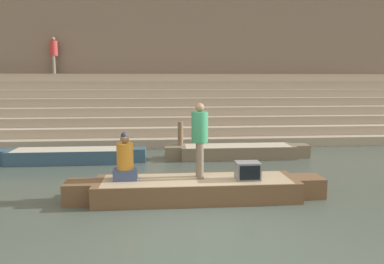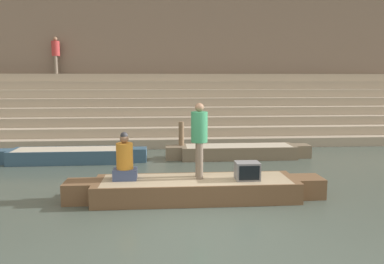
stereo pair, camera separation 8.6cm
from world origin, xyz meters
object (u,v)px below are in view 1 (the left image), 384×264
object	(u,v)px
person_standing	(200,135)
rowboat_main	(196,188)
tv_set	(248,171)
moored_boat_shore	(70,155)
mooring_post	(180,140)
person_on_steps	(54,53)
person_rowing	(125,161)
moored_boat_distant	(237,151)

from	to	relation	value
person_standing	rowboat_main	bearing A→B (deg)	-122.65
tv_set	moored_boat_shore	distance (m)	6.43
person_standing	moored_boat_shore	bearing A→B (deg)	137.70
tv_set	mooring_post	xyz separation A→B (m)	(-1.26, 4.59, -0.04)
rowboat_main	person_on_steps	world-z (taller)	person_on_steps
rowboat_main	person_rowing	xyz separation A→B (m)	(-1.59, 0.11, 0.63)
person_standing	moored_boat_distant	distance (m)	4.66
person_rowing	tv_set	size ratio (longest dim) A/B	2.02
rowboat_main	moored_boat_distant	xyz separation A→B (m)	(1.82, 4.27, -0.01)
person_rowing	tv_set	world-z (taller)	person_rowing
person_rowing	tv_set	bearing A→B (deg)	-9.27
tv_set	moored_boat_distant	xyz separation A→B (m)	(0.68, 4.40, -0.42)
mooring_post	person_on_steps	bearing A→B (deg)	133.46
person_on_steps	mooring_post	bearing A→B (deg)	118.51
rowboat_main	mooring_post	bearing A→B (deg)	91.71
person_on_steps	person_rowing	bearing A→B (deg)	97.23
person_standing	moored_boat_shore	size ratio (longest dim) A/B	0.35
person_rowing	moored_boat_shore	distance (m)	4.53
person_standing	mooring_post	size ratio (longest dim) A/B	1.37
person_rowing	moored_boat_distant	size ratio (longest dim) A/B	0.22
person_rowing	moored_boat_distant	xyz separation A→B (m)	(3.41, 4.17, -0.65)
rowboat_main	person_standing	world-z (taller)	person_standing
tv_set	moored_boat_distant	world-z (taller)	tv_set
rowboat_main	moored_boat_shore	distance (m)	5.51
person_rowing	person_standing	bearing A→B (deg)	-3.97
person_on_steps	rowboat_main	bearing A→B (deg)	104.08
person_standing	person_on_steps	world-z (taller)	person_on_steps
person_standing	tv_set	xyz separation A→B (m)	(1.05, -0.24, -0.78)
mooring_post	rowboat_main	bearing A→B (deg)	-88.49
rowboat_main	tv_set	distance (m)	1.22
tv_set	person_on_steps	world-z (taller)	person_on_steps
tv_set	person_on_steps	xyz separation A→B (m)	(-6.96, 10.60, 3.27)
rowboat_main	person_rowing	distance (m)	1.71
person_standing	moored_boat_shore	world-z (taller)	person_standing
rowboat_main	mooring_post	size ratio (longest dim) A/B	4.67
tv_set	moored_boat_shore	size ratio (longest dim) A/B	0.11
person_standing	moored_boat_shore	distance (m)	5.61
person_rowing	person_on_steps	distance (m)	11.61
rowboat_main	tv_set	size ratio (longest dim) A/B	10.93
moored_boat_distant	rowboat_main	bearing A→B (deg)	-113.92
moored_boat_shore	person_on_steps	size ratio (longest dim) A/B	2.81
moored_boat_distant	mooring_post	world-z (taller)	mooring_post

